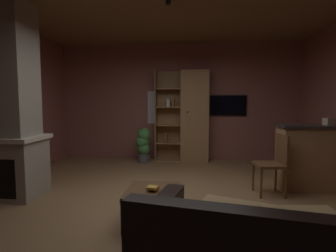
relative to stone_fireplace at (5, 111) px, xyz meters
name	(u,v)px	position (x,y,z in m)	size (l,w,h in m)	color
floor	(165,204)	(2.36, -0.09, -1.29)	(5.83, 6.19, 0.02)	olive
wall_back	(178,102)	(2.36, 3.03, 0.14)	(5.95, 0.06, 2.83)	#8E544C
window_pane_back	(162,107)	(1.95, 3.00, 0.00)	(0.70, 0.01, 0.81)	white
stone_fireplace	(5,111)	(0.00, 0.00, 0.00)	(1.02, 0.75, 2.83)	gray
bookshelf_cabinet	(191,116)	(2.69, 2.76, -0.21)	(1.26, 0.41, 2.15)	#997047
kitchen_bar_counter	(322,157)	(4.83, 0.82, -0.76)	(1.39, 0.58, 1.04)	#997047
tissue_box	(328,122)	(4.88, 0.80, -0.18)	(0.12, 0.12, 0.11)	#BFB299
coffee_table	(153,196)	(2.29, -0.73, -0.96)	(0.60, 0.67, 0.41)	brown
table_book_0	(153,188)	(2.29, -0.72, -0.86)	(0.13, 0.08, 0.03)	#B22D2D
table_book_1	(153,188)	(2.29, -0.80, -0.83)	(0.12, 0.11, 0.03)	gold
dining_chair	(275,160)	(3.97, 0.44, -0.75)	(0.46, 0.46, 0.92)	brown
potted_floor_plant	(143,144)	(1.59, 2.46, -0.84)	(0.36, 0.33, 0.81)	#4C4C51
wall_mounted_tv	(228,105)	(3.57, 2.97, 0.05)	(0.88, 0.06, 0.50)	black
track_light_spot_0	(23,6)	(0.32, 0.04, 1.48)	(0.07, 0.07, 0.09)	black
track_light_spot_1	(168,1)	(2.39, 0.04, 1.48)	(0.07, 0.07, 0.09)	black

